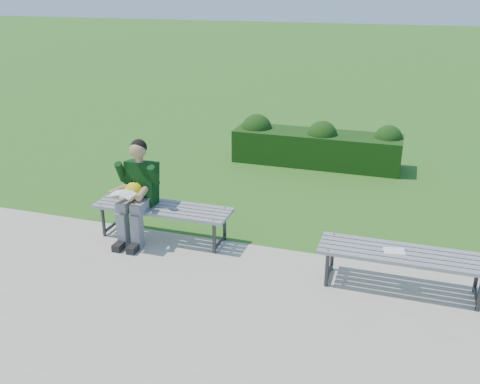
{
  "coord_description": "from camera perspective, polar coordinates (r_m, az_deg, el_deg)",
  "views": [
    {
      "loc": [
        1.71,
        -5.89,
        3.17
      ],
      "look_at": [
        -0.17,
        -0.11,
        0.77
      ],
      "focal_mm": 40.0,
      "sensor_mm": 36.0,
      "label": 1
    }
  ],
  "objects": [
    {
      "name": "seated_boy",
      "position": [
        6.93,
        -10.94,
        0.34
      ],
      "size": [
        0.56,
        0.76,
        1.31
      ],
      "color": "gray",
      "rests_on": "walkway"
    },
    {
      "name": "hedge",
      "position": [
        9.98,
        8.02,
        5.0
      ],
      "size": [
        3.05,
        0.77,
        0.86
      ],
      "color": "#193D14",
      "rests_on": "ground"
    },
    {
      "name": "bench_left",
      "position": [
        6.98,
        -8.24,
        -1.96
      ],
      "size": [
        1.8,
        0.5,
        0.46
      ],
      "color": "gray",
      "rests_on": "walkway"
    },
    {
      "name": "paper_sheet",
      "position": [
        6.02,
        16.12,
        -6.05
      ],
      "size": [
        0.25,
        0.2,
        0.01
      ],
      "color": "white",
      "rests_on": "bench_right"
    },
    {
      "name": "ground",
      "position": [
        6.91,
        1.63,
        -5.82
      ],
      "size": [
        80.0,
        80.0,
        0.0
      ],
      "color": "#297A1B",
      "rests_on": "ground"
    },
    {
      "name": "walkway",
      "position": [
        5.49,
        -3.7,
        -13.73
      ],
      "size": [
        30.0,
        3.5,
        0.02
      ],
      "color": "#B7AE9B",
      "rests_on": "ground"
    },
    {
      "name": "bench_right",
      "position": [
        6.05,
        17.01,
        -6.64
      ],
      "size": [
        1.8,
        0.5,
        0.46
      ],
      "color": "gray",
      "rests_on": "walkway"
    }
  ]
}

